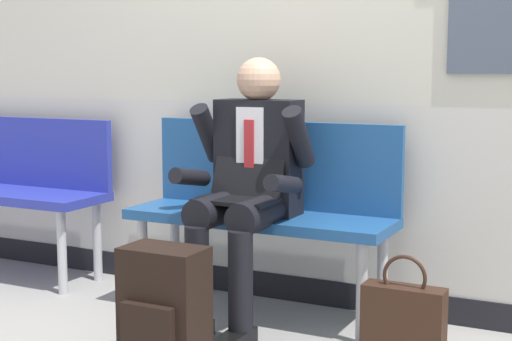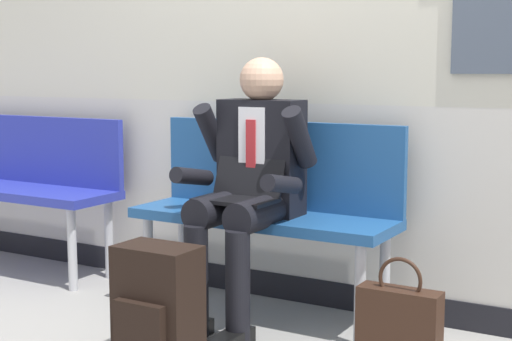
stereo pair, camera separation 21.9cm
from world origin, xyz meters
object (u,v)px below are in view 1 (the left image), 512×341
(backpack, at_px, (164,311))
(handbag, at_px, (403,322))
(bench_empty, at_px, (9,180))
(bench_with_person, at_px, (265,200))
(person_seated, at_px, (247,182))

(backpack, bearing_deg, handbag, 32.31)
(backpack, bearing_deg, bench_empty, 152.47)
(bench_with_person, bearing_deg, bench_empty, -179.90)
(backpack, bearing_deg, bench_with_person, 87.86)
(person_seated, xyz_separation_m, backpack, (-0.03, -0.66, -0.43))
(person_seated, height_order, handbag, person_seated)
(bench_with_person, xyz_separation_m, person_seated, (-0.00, -0.20, 0.11))
(bench_empty, xyz_separation_m, backpack, (1.65, -0.86, -0.31))
(bench_empty, distance_m, backpack, 1.89)
(person_seated, bearing_deg, handbag, -9.65)
(bench_with_person, xyz_separation_m, bench_empty, (-1.69, -0.00, -0.01))
(bench_empty, bearing_deg, handbag, -7.69)
(bench_with_person, height_order, backpack, bench_with_person)
(bench_empty, bearing_deg, backpack, -27.53)
(bench_empty, distance_m, handbag, 2.54)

